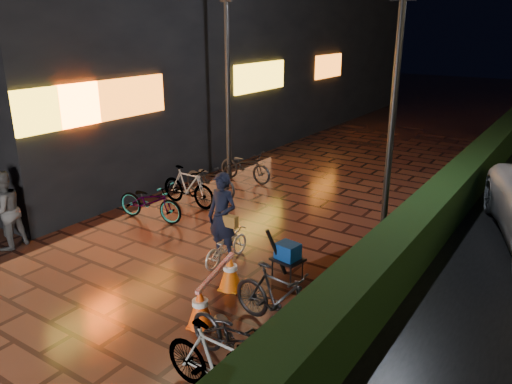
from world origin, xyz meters
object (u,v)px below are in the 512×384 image
Objects in this scene: cyclist at (224,231)px; cart_assembly at (287,253)px; bystander_person at (4,211)px; traffic_barrier at (216,288)px.

cyclist reaches higher than cart_assembly.
bystander_person reaches higher than traffic_barrier.
traffic_barrier is 1.46m from cart_assembly.
bystander_person is 1.65× the size of cart_assembly.
traffic_barrier is 1.61× the size of cart_assembly.
cart_assembly is (1.26, 0.12, -0.16)m from cyclist.
cyclist reaches higher than bystander_person.
cyclist is 1.28m from cart_assembly.
cyclist reaches higher than traffic_barrier.
cyclist is (3.96, 1.86, -0.14)m from bystander_person.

